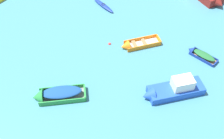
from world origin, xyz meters
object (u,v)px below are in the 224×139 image
kayak_deep_blue_far_left (103,5)px  rowboat_orange_near_right (133,45)px  rowboat_deep_blue_midfield_right (199,54)px  mooring_buoy_between_boats_right (110,44)px  motor_launch_blue_back_row_center (172,90)px  rowboat_green_cluster_outer (53,95)px

kayak_deep_blue_far_left → rowboat_orange_near_right: (2.61, -6.68, 0.05)m
kayak_deep_blue_far_left → rowboat_deep_blue_midfield_right: rowboat_deep_blue_midfield_right is taller
rowboat_orange_near_right → rowboat_deep_blue_midfield_right: 6.15m
rowboat_orange_near_right → rowboat_deep_blue_midfield_right: rowboat_orange_near_right is taller
rowboat_deep_blue_midfield_right → mooring_buoy_between_boats_right: (-8.17, 2.01, -0.23)m
rowboat_orange_near_right → rowboat_deep_blue_midfield_right: (5.96, -1.51, 0.03)m
rowboat_orange_near_right → mooring_buoy_between_boats_right: (-2.20, 0.49, -0.20)m
motor_launch_blue_back_row_center → rowboat_green_cluster_outer: motor_launch_blue_back_row_center is taller
kayak_deep_blue_far_left → mooring_buoy_between_boats_right: bearing=-86.3°
motor_launch_blue_back_row_center → rowboat_orange_near_right: motor_launch_blue_back_row_center is taller
motor_launch_blue_back_row_center → rowboat_deep_blue_midfield_right: bearing=51.0°
motor_launch_blue_back_row_center → rowboat_green_cluster_outer: 9.54m
motor_launch_blue_back_row_center → mooring_buoy_between_boats_right: 7.86m
rowboat_deep_blue_midfield_right → mooring_buoy_between_boats_right: 8.41m
kayak_deep_blue_far_left → rowboat_deep_blue_midfield_right: size_ratio=1.14×
rowboat_orange_near_right → mooring_buoy_between_boats_right: rowboat_orange_near_right is taller
kayak_deep_blue_far_left → mooring_buoy_between_boats_right: (0.40, -6.19, -0.15)m
rowboat_orange_near_right → rowboat_green_cluster_outer: bearing=-141.2°
motor_launch_blue_back_row_center → mooring_buoy_between_boats_right: bearing=127.0°
kayak_deep_blue_far_left → rowboat_green_cluster_outer: rowboat_green_cluster_outer is taller
motor_launch_blue_back_row_center → rowboat_green_cluster_outer: size_ratio=1.22×
rowboat_deep_blue_midfield_right → motor_launch_blue_back_row_center: bearing=-129.0°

